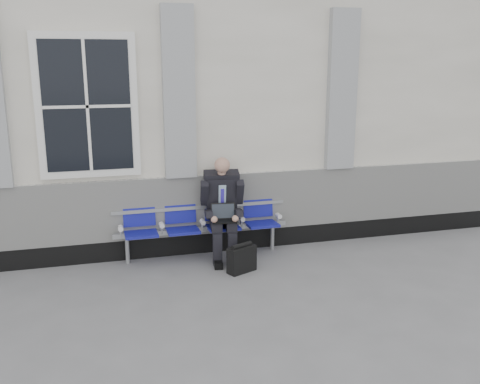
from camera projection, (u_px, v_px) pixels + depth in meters
name	position (u px, v px, depth m)	size (l,w,h in m)	color
ground	(69.00, 309.00, 6.32)	(70.00, 70.00, 0.00)	slate
station_building	(66.00, 98.00, 9.03)	(14.40, 4.40, 4.49)	silver
bench	(202.00, 220.00, 7.90)	(2.60, 0.47, 0.91)	#9EA0A3
businessman	(222.00, 205.00, 7.78)	(0.65, 0.88, 1.51)	black
briefcase	(242.00, 259.00, 7.38)	(0.44, 0.33, 0.42)	black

